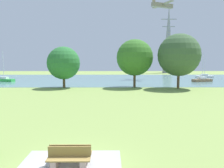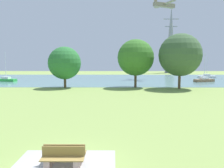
# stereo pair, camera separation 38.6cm
# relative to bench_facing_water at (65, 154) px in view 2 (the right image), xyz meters

# --- Properties ---
(ground_plane) EXTENTS (160.00, 160.00, 0.00)m
(ground_plane) POSITION_rel_bench_facing_water_xyz_m (0.00, 21.73, -0.47)
(ground_plane) COLOR #7F994C
(concrete_pad) EXTENTS (4.40, 3.20, 0.10)m
(concrete_pad) POSITION_rel_bench_facing_water_xyz_m (0.00, -0.27, -0.42)
(concrete_pad) COLOR #9F9F9F
(concrete_pad) RESTS_ON ground
(bench_facing_water) EXTENTS (1.80, 0.48, 0.89)m
(bench_facing_water) POSITION_rel_bench_facing_water_xyz_m (0.00, 0.00, 0.00)
(bench_facing_water) COLOR tan
(bench_facing_water) RESTS_ON concrete_pad
(bench_facing_inland) EXTENTS (1.80, 0.48, 0.89)m
(bench_facing_inland) POSITION_rel_bench_facing_water_xyz_m (0.00, -0.54, 0.00)
(bench_facing_inland) COLOR tan
(bench_facing_inland) RESTS_ON concrete_pad
(water_surface) EXTENTS (140.00, 40.00, 0.02)m
(water_surface) POSITION_rel_bench_facing_water_xyz_m (0.00, 49.73, -0.46)
(water_surface) COLOR slate
(water_surface) RESTS_ON ground
(sailboat_white) EXTENTS (4.96, 2.15, 5.99)m
(sailboat_white) POSITION_rel_bench_facing_water_xyz_m (29.03, 53.89, -0.02)
(sailboat_white) COLOR white
(sailboat_white) RESTS_ON water_surface
(sailboat_brown) EXTENTS (5.03, 2.98, 6.59)m
(sailboat_brown) POSITION_rel_bench_facing_water_xyz_m (23.04, 41.20, -0.01)
(sailboat_brown) COLOR brown
(sailboat_brown) RESTS_ON water_surface
(sailboat_green) EXTENTS (5.00, 2.41, 7.02)m
(sailboat_green) POSITION_rel_bench_facing_water_xyz_m (-23.06, 41.92, -0.01)
(sailboat_green) COLOR green
(sailboat_green) RESTS_ON water_surface
(tree_east_near) EXTENTS (5.74, 5.74, 7.23)m
(tree_east_near) POSITION_rel_bench_facing_water_xyz_m (-6.43, 29.34, 3.88)
(tree_east_near) COLOR brown
(tree_east_near) RESTS_ON ground
(tree_west_far) EXTENTS (6.47, 6.47, 8.56)m
(tree_west_far) POSITION_rel_bench_facing_water_xyz_m (6.10, 29.97, 4.85)
(tree_west_far) COLOR brown
(tree_west_far) RESTS_ON ground
(tree_mid_shore) EXTENTS (7.17, 7.17, 9.31)m
(tree_mid_shore) POSITION_rel_bench_facing_water_xyz_m (13.37, 27.97, 5.24)
(tree_mid_shore) COLOR brown
(tree_mid_shore) RESTS_ON ground
(electricity_pylon) EXTENTS (6.40, 4.40, 27.82)m
(electricity_pylon) POSITION_rel_bench_facing_water_xyz_m (26.10, 83.75, 13.45)
(electricity_pylon) COLOR gray
(electricity_pylon) RESTS_ON ground
(light_aircraft) EXTENTS (6.33, 8.18, 2.10)m
(light_aircraft) POSITION_rel_bench_facing_water_xyz_m (15.76, 51.61, 19.35)
(light_aircraft) COLOR gray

